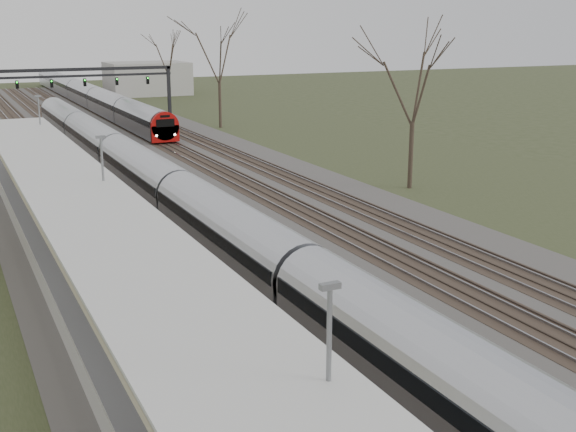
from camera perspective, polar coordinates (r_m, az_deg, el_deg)
name	(u,v)px	position (r m, az deg, el deg)	size (l,w,h in m)	color
track_bed	(155,171)	(54.66, -10.47, 3.52)	(24.00, 160.00, 0.22)	#474442
platform	(64,243)	(36.04, -17.25, -2.08)	(3.50, 69.00, 1.00)	#9E9B93
canopy	(76,193)	(30.86, -16.42, 1.79)	(4.10, 50.00, 3.11)	slate
signal_gantry	(78,79)	(83.15, -16.29, 10.37)	(21.00, 0.59, 6.08)	black
tree_east_far	(414,78)	(47.80, 9.94, 10.69)	(5.00, 5.00, 10.30)	#2D231C
train_near	(145,175)	(46.30, -11.24, 3.24)	(2.62, 75.21, 3.05)	#9FA1A8
train_far	(86,94)	(102.59, -15.66, 9.24)	(2.62, 75.21, 3.05)	#9FA1A8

